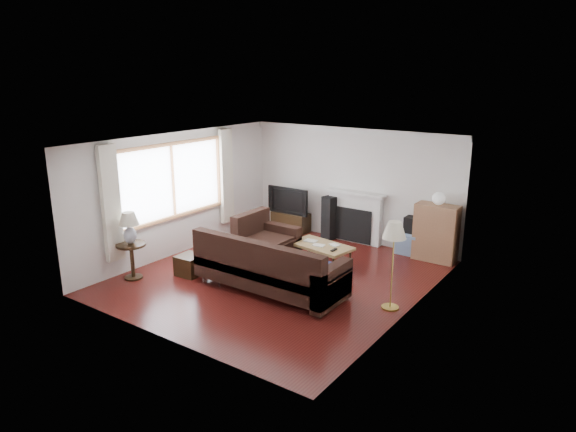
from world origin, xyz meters
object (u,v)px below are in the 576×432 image
Objects in this scene: tv_stand at (291,222)px; side_table at (132,261)px; sectional_sofa at (270,265)px; floor_lamp at (392,266)px; bookshelf at (436,233)px; coffee_table at (321,256)px.

tv_stand is 1.35× the size of side_table.
side_table reaches higher than tv_stand.
floor_lamp is at bearing 15.31° from sectional_sofa.
bookshelf is at bearing 44.40° from side_table.
sectional_sofa is (1.70, -3.06, 0.24)m from tv_stand.
side_table is at bearing -160.53° from floor_lamp.
tv_stand is at bearing 118.99° from sectional_sofa.
tv_stand is 0.78× the size of bookshelf.
bookshelf is 0.40× the size of sectional_sofa.
coffee_table reaches higher than tv_stand.
side_table is (-2.38, -1.00, -0.13)m from sectional_sofa.
tv_stand is 3.51m from bookshelf.
side_table is at bearing -135.60° from bookshelf.
bookshelf is 0.79× the size of floor_lamp.
floor_lamp is at bearing 19.47° from side_table.
tv_stand is 0.31× the size of sectional_sofa.
bookshelf is 2.36m from coffee_table.
bookshelf is 2.55m from floor_lamp.
sectional_sofa is 1.99× the size of floor_lamp.
sectional_sofa is 4.33× the size of side_table.
tv_stand is at bearing -179.63° from bookshelf.
side_table is (-2.52, -2.44, 0.10)m from coffee_table.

